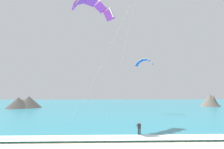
# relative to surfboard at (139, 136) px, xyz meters

# --- Properties ---
(sea) EXTENTS (200.00, 120.00, 0.20)m
(sea) POSITION_rel_surfboard_xyz_m (4.74, 57.25, 0.07)
(sea) COLOR teal
(sea) RESTS_ON ground
(surf_foam) EXTENTS (200.00, 2.67, 0.04)m
(surf_foam) POSITION_rel_surfboard_xyz_m (4.74, -1.75, 0.19)
(surf_foam) COLOR white
(surf_foam) RESTS_ON sea
(surfboard) EXTENTS (0.63, 1.45, 0.09)m
(surfboard) POSITION_rel_surfboard_xyz_m (0.00, 0.00, 0.00)
(surfboard) COLOR yellow
(surfboard) RESTS_ON ground
(kitesurfer) EXTENTS (0.56, 0.56, 1.69)m
(kitesurfer) POSITION_rel_surfboard_xyz_m (-0.00, 0.02, 0.91)
(kitesurfer) COLOR #232328
(kitesurfer) RESTS_ON ground
(kite_primary) EXTENTS (8.99, 9.08, 18.77)m
(kite_primary) POSITION_rel_surfboard_xyz_m (-5.99, 6.79, 18.69)
(kite_primary) COLOR purple
(kite_distant) EXTENTS (4.21, 3.67, 1.77)m
(kite_distant) POSITION_rel_surfboard_xyz_m (5.66, 24.52, 12.58)
(kite_distant) COLOR blue
(headland_right) EXTENTS (7.04, 7.04, 4.40)m
(headland_right) POSITION_rel_surfboard_xyz_m (33.50, 46.37, 2.15)
(headland_right) COLOR #665B51
(headland_right) RESTS_ON ground
(headland_left) EXTENTS (10.79, 10.47, 3.90)m
(headland_left) POSITION_rel_surfboard_xyz_m (-29.77, 42.02, 1.79)
(headland_left) COLOR #47423D
(headland_left) RESTS_ON ground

